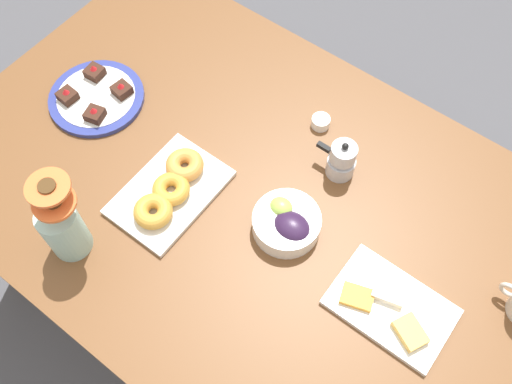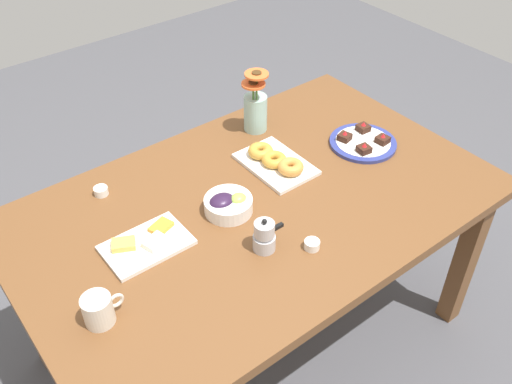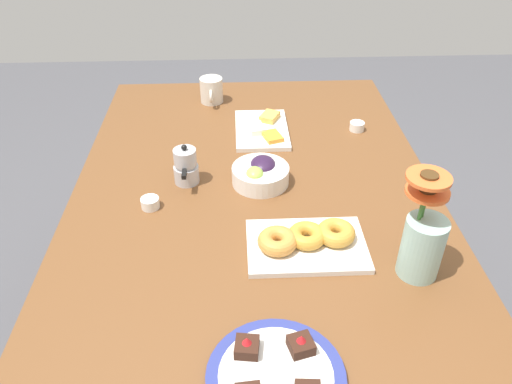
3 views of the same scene
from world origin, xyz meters
name	(u,v)px [view 1 (image 1 of 3)]	position (x,y,z in m)	size (l,w,h in m)	color
ground_plane	(256,299)	(0.00, 0.00, 0.00)	(6.00, 6.00, 0.00)	#4C4C51
dining_table	(256,216)	(0.00, 0.00, 0.65)	(1.60, 1.00, 0.74)	brown
grape_bowl	(287,223)	(-0.10, 0.02, 0.77)	(0.16, 0.16, 0.07)	white
cheese_platter	(390,307)	(-0.39, 0.04, 0.75)	(0.26, 0.17, 0.03)	white
croissant_platter	(170,190)	(0.17, 0.11, 0.76)	(0.19, 0.28, 0.05)	white
jam_cup_honey	(319,121)	(0.00, -0.28, 0.76)	(0.05, 0.05, 0.03)	white
dessert_plate	(96,97)	(0.52, 0.01, 0.75)	(0.25, 0.25, 0.05)	navy
flower_vase	(63,227)	(0.26, 0.34, 0.83)	(0.11, 0.11, 0.26)	#99C1B7
moka_pot	(342,160)	(-0.12, -0.19, 0.79)	(0.11, 0.07, 0.12)	#B7B7BC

